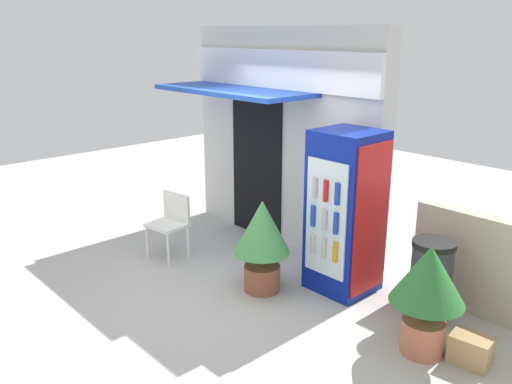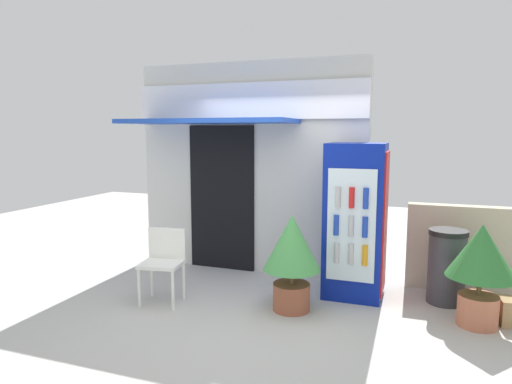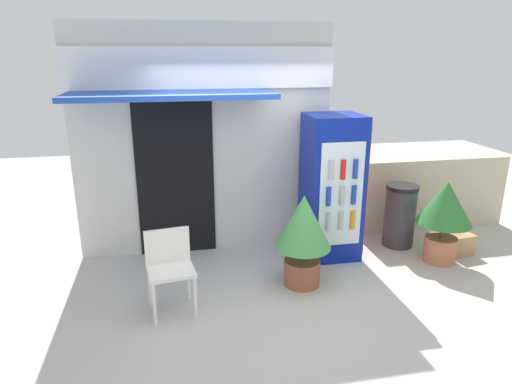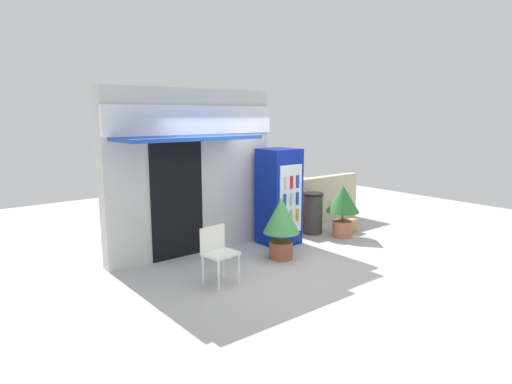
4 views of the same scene
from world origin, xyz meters
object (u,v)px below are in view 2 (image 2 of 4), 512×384
Objects in this scene: drink_cooler at (356,220)px; trash_bin at (447,266)px; plastic_chair at (164,258)px; potted_plant_curbside at (481,261)px; potted_plant_near_shop at (292,252)px.

drink_cooler is 1.18m from trash_bin.
drink_cooler reaches higher than plastic_chair.
plastic_chair is 0.98× the size of trash_bin.
plastic_chair is (-2.12, -0.97, -0.42)m from drink_cooler.
potted_plant_near_shop is at bearing -172.79° from potted_plant_curbside.
plastic_chair is at bearing -171.11° from potted_plant_near_shop.
drink_cooler is 2.37m from plastic_chair.
potted_plant_near_shop reaches higher than plastic_chair.
plastic_chair is 3.35m from trash_bin.
plastic_chair is 0.79× the size of potted_plant_near_shop.
drink_cooler is 2.13× the size of trash_bin.
trash_bin is (1.06, 0.10, -0.50)m from drink_cooler.
trash_bin is (-0.28, 0.58, -0.25)m from potted_plant_curbside.
drink_cooler is 1.71× the size of potted_plant_near_shop.
potted_plant_near_shop is at bearing 8.89° from plastic_chair.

